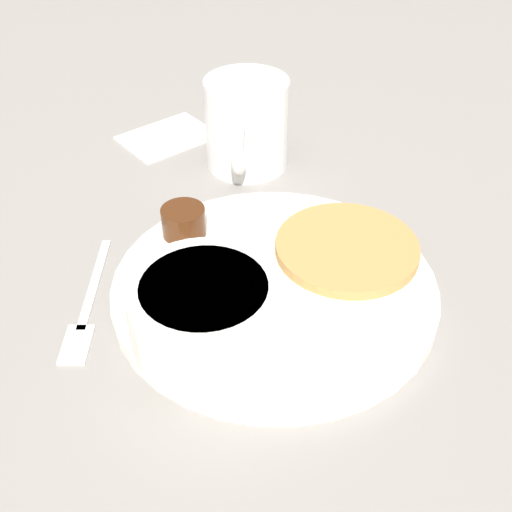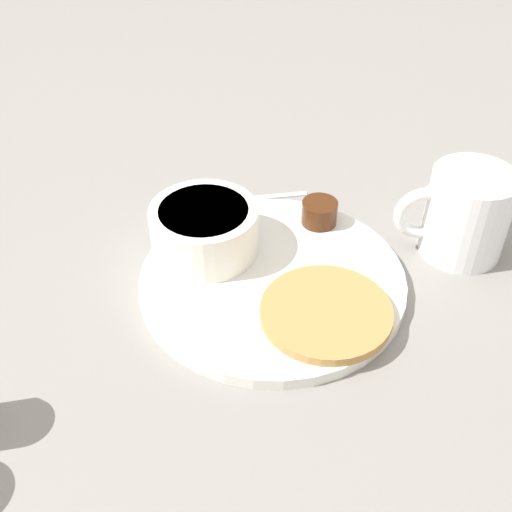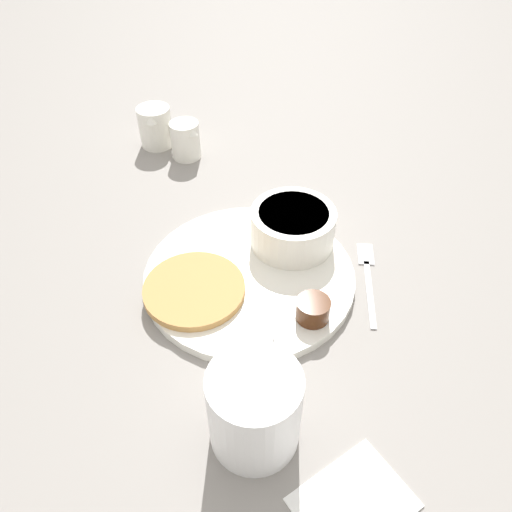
{
  "view_description": "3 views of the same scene",
  "coord_description": "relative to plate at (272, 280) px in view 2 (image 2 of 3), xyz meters",
  "views": [
    {
      "loc": [
        0.3,
        0.23,
        0.34
      ],
      "look_at": [
        0.01,
        -0.01,
        0.04
      ],
      "focal_mm": 45.0,
      "sensor_mm": 36.0,
      "label": 1
    },
    {
      "loc": [
        -0.22,
        0.4,
        0.42
      ],
      "look_at": [
        0.02,
        0.0,
        0.03
      ],
      "focal_mm": 45.0,
      "sensor_mm": 36.0,
      "label": 2
    },
    {
      "loc": [
        -0.3,
        -0.3,
        0.44
      ],
      "look_at": [
        -0.0,
        -0.01,
        0.05
      ],
      "focal_mm": 35.0,
      "sensor_mm": 36.0,
      "label": 3
    }
  ],
  "objects": [
    {
      "name": "napkin",
      "position": [
        -0.12,
        -0.25,
        -0.0
      ],
      "size": [
        0.11,
        0.09,
        0.0
      ],
      "color": "white",
      "rests_on": "ground_plane"
    },
    {
      "name": "bowl",
      "position": [
        0.08,
        -0.0,
        0.03
      ],
      "size": [
        0.11,
        0.11,
        0.05
      ],
      "color": "white",
      "rests_on": "plate"
    },
    {
      "name": "fork",
      "position": [
        0.11,
        -0.1,
        -0.0
      ],
      "size": [
        0.12,
        0.1,
        0.0
      ],
      "color": "silver",
      "rests_on": "ground_plane"
    },
    {
      "name": "plate",
      "position": [
        0.0,
        0.0,
        0.0
      ],
      "size": [
        0.25,
        0.25,
        0.01
      ],
      "color": "white",
      "rests_on": "ground_plane"
    },
    {
      "name": "coffee_mug",
      "position": [
        -0.14,
        -0.14,
        0.04
      ],
      "size": [
        0.11,
        0.09,
        0.09
      ],
      "color": "white",
      "rests_on": "ground_plane"
    },
    {
      "name": "ground_plane",
      "position": [
        0.0,
        0.0,
        -0.01
      ],
      "size": [
        4.0,
        4.0,
        0.0
      ],
      "primitive_type": "plane",
      "color": "gray"
    },
    {
      "name": "syrup_cup",
      "position": [
        -0.0,
        -0.1,
        0.02
      ],
      "size": [
        0.04,
        0.04,
        0.03
      ],
      "color": "#47230F",
      "rests_on": "plate"
    },
    {
      "name": "butter_ramekin",
      "position": [
        0.09,
        -0.02,
        0.02
      ],
      "size": [
        0.05,
        0.05,
        0.05
      ],
      "color": "white",
      "rests_on": "plate"
    },
    {
      "name": "pancake_stack",
      "position": [
        -0.07,
        0.02,
        0.01
      ],
      "size": [
        0.12,
        0.12,
        0.01
      ],
      "color": "#B78447",
      "rests_on": "plate"
    }
  ]
}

